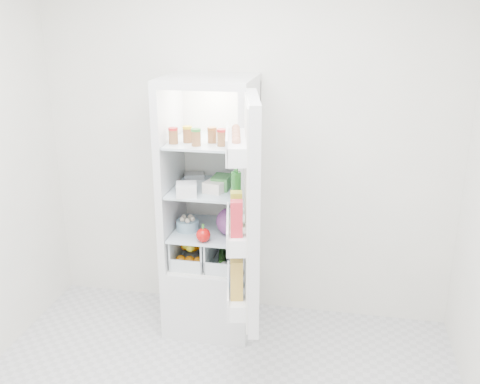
% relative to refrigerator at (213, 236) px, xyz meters
% --- Properties ---
extents(room_walls, '(3.02, 3.02, 2.61)m').
position_rel_refrigerator_xyz_m(room_walls, '(0.20, -1.25, 0.93)').
color(room_walls, white).
rests_on(room_walls, ground).
extents(refrigerator, '(0.60, 0.60, 1.80)m').
position_rel_refrigerator_xyz_m(refrigerator, '(0.00, 0.00, 0.00)').
color(refrigerator, silver).
rests_on(refrigerator, ground).
extents(shelf_low, '(0.49, 0.53, 0.01)m').
position_rel_refrigerator_xyz_m(shelf_low, '(-0.00, -0.06, 0.07)').
color(shelf_low, silver).
rests_on(shelf_low, refrigerator).
extents(shelf_mid, '(0.49, 0.53, 0.02)m').
position_rel_refrigerator_xyz_m(shelf_mid, '(-0.00, -0.06, 0.38)').
color(shelf_mid, silver).
rests_on(shelf_mid, refrigerator).
extents(shelf_top, '(0.49, 0.53, 0.02)m').
position_rel_refrigerator_xyz_m(shelf_top, '(-0.00, -0.06, 0.71)').
color(shelf_top, silver).
rests_on(shelf_top, refrigerator).
extents(crisper_left, '(0.23, 0.46, 0.22)m').
position_rel_refrigerator_xyz_m(crisper_left, '(-0.12, -0.06, -0.06)').
color(crisper_left, silver).
rests_on(crisper_left, refrigerator).
extents(crisper_right, '(0.23, 0.46, 0.22)m').
position_rel_refrigerator_xyz_m(crisper_right, '(0.12, -0.06, -0.06)').
color(crisper_right, silver).
rests_on(crisper_right, refrigerator).
extents(condiment_jars, '(0.46, 0.16, 0.08)m').
position_rel_refrigerator_xyz_m(condiment_jars, '(-0.00, -0.17, 0.76)').
color(condiment_jars, '#B21919').
rests_on(condiment_jars, shelf_top).
extents(squeeze_bottle, '(0.06, 0.06, 0.17)m').
position_rel_refrigerator_xyz_m(squeeze_bottle, '(0.21, -0.01, 0.81)').
color(squeeze_bottle, white).
rests_on(squeeze_bottle, shelf_top).
extents(tub_white, '(0.16, 0.16, 0.08)m').
position_rel_refrigerator_xyz_m(tub_white, '(-0.11, -0.26, 0.43)').
color(tub_white, silver).
rests_on(tub_white, shelf_mid).
extents(tub_cream, '(0.15, 0.15, 0.07)m').
position_rel_refrigerator_xyz_m(tub_cream, '(0.06, -0.15, 0.43)').
color(tub_cream, white).
rests_on(tub_cream, shelf_mid).
extents(tin_red, '(0.10, 0.10, 0.05)m').
position_rel_refrigerator_xyz_m(tin_red, '(0.09, -0.13, 0.42)').
color(tin_red, red).
rests_on(tin_red, shelf_mid).
extents(foil_tray, '(0.17, 0.14, 0.04)m').
position_rel_refrigerator_xyz_m(foil_tray, '(-0.16, 0.12, 0.41)').
color(foil_tray, '#B7B7BB').
rests_on(foil_tray, shelf_mid).
extents(tub_green, '(0.12, 0.16, 0.09)m').
position_rel_refrigerator_xyz_m(tub_green, '(0.09, -0.07, 0.44)').
color(tub_green, '#3B833B').
rests_on(tub_green, shelf_mid).
extents(red_cabbage, '(0.19, 0.19, 0.19)m').
position_rel_refrigerator_xyz_m(red_cabbage, '(0.15, -0.12, 0.18)').
color(red_cabbage, '#4D1A4E').
rests_on(red_cabbage, shelf_low).
extents(bell_pepper, '(0.09, 0.09, 0.09)m').
position_rel_refrigerator_xyz_m(bell_pepper, '(0.00, -0.28, 0.13)').
color(bell_pepper, red).
rests_on(bell_pepper, shelf_low).
extents(mushroom_bowl, '(0.20, 0.20, 0.07)m').
position_rel_refrigerator_xyz_m(mushroom_bowl, '(-0.15, -0.10, 0.12)').
color(mushroom_bowl, '#7CA2B9').
rests_on(mushroom_bowl, shelf_low).
extents(citrus_pile, '(0.20, 0.31, 0.16)m').
position_rel_refrigerator_xyz_m(citrus_pile, '(-0.13, -0.10, -0.08)').
color(citrus_pile, orange).
rests_on(citrus_pile, refrigerator).
extents(veg_pile, '(0.16, 0.30, 0.10)m').
position_rel_refrigerator_xyz_m(veg_pile, '(0.13, -0.06, -0.10)').
color(veg_pile, '#1F4818').
rests_on(veg_pile, refrigerator).
extents(fridge_door, '(0.28, 0.60, 1.30)m').
position_rel_refrigerator_xyz_m(fridge_door, '(0.36, -0.63, 0.43)').
color(fridge_door, silver).
rests_on(fridge_door, refrigerator).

